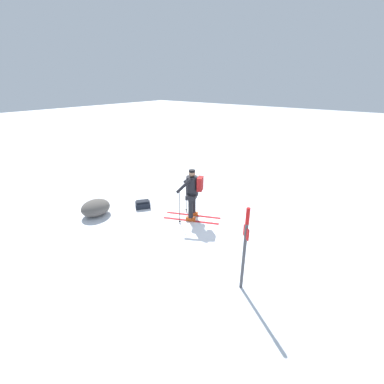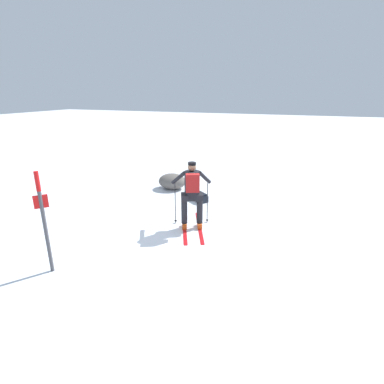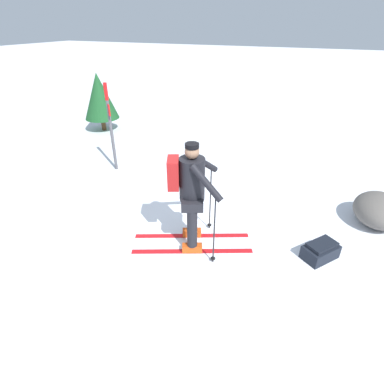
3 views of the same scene
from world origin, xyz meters
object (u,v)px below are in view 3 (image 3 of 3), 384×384
(dropped_backpack, at_px, (320,251))
(trail_marker, at_px, (110,121))
(skier, at_px, (191,191))
(pine_tree, at_px, (99,96))
(rock_boulder, at_px, (379,210))

(dropped_backpack, bearing_deg, trail_marker, -106.12)
(skier, distance_m, dropped_backpack, 2.11)
(dropped_backpack, bearing_deg, pine_tree, -118.13)
(rock_boulder, xyz_separation_m, pine_tree, (-2.26, -7.54, 0.79))
(trail_marker, bearing_deg, skier, 56.52)
(dropped_backpack, distance_m, pine_tree, 7.65)
(skier, distance_m, pine_tree, 6.30)
(rock_boulder, bearing_deg, pine_tree, -106.68)
(skier, distance_m, trail_marker, 3.27)
(pine_tree, bearing_deg, rock_boulder, 73.32)
(dropped_backpack, relative_size, pine_tree, 0.34)
(rock_boulder, height_order, pine_tree, pine_tree)
(skier, xyz_separation_m, rock_boulder, (-1.79, 2.72, -0.70))
(trail_marker, distance_m, rock_boulder, 5.51)
(dropped_backpack, bearing_deg, rock_boulder, 147.47)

